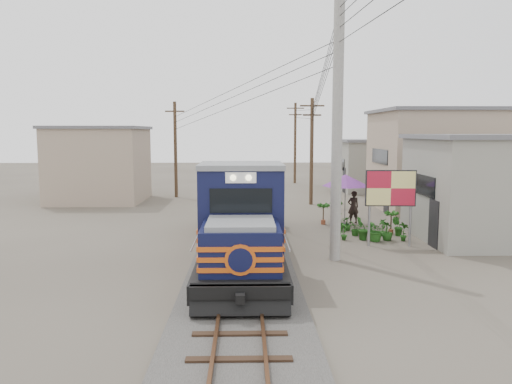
{
  "coord_description": "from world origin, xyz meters",
  "views": [
    {
      "loc": [
        0.14,
        -18.81,
        4.8
      ],
      "look_at": [
        0.6,
        2.76,
        2.2
      ],
      "focal_mm": 35.0,
      "sensor_mm": 36.0,
      "label": 1
    }
  ],
  "objects_px": {
    "locomotive": "(242,213)",
    "market_umbrella": "(346,181)",
    "vendor": "(353,207)",
    "billboard": "(391,190)"
  },
  "relations": [
    {
      "from": "locomotive",
      "to": "market_umbrella",
      "type": "xyz_separation_m",
      "value": [
        5.26,
        5.93,
        0.71
      ]
    },
    {
      "from": "locomotive",
      "to": "market_umbrella",
      "type": "height_order",
      "value": "locomotive"
    },
    {
      "from": "locomotive",
      "to": "vendor",
      "type": "relative_size",
      "value": 8.56
    },
    {
      "from": "locomotive",
      "to": "market_umbrella",
      "type": "distance_m",
      "value": 7.96
    },
    {
      "from": "locomotive",
      "to": "vendor",
      "type": "distance_m",
      "value": 8.81
    },
    {
      "from": "locomotive",
      "to": "vendor",
      "type": "xyz_separation_m",
      "value": [
        5.83,
        6.56,
        -0.76
      ]
    },
    {
      "from": "market_umbrella",
      "to": "vendor",
      "type": "distance_m",
      "value": 1.7
    },
    {
      "from": "locomotive",
      "to": "vendor",
      "type": "height_order",
      "value": "locomotive"
    },
    {
      "from": "billboard",
      "to": "market_umbrella",
      "type": "xyz_separation_m",
      "value": [
        -0.94,
        4.74,
        -0.04
      ]
    },
    {
      "from": "vendor",
      "to": "locomotive",
      "type": "bearing_deg",
      "value": 35.45
    }
  ]
}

